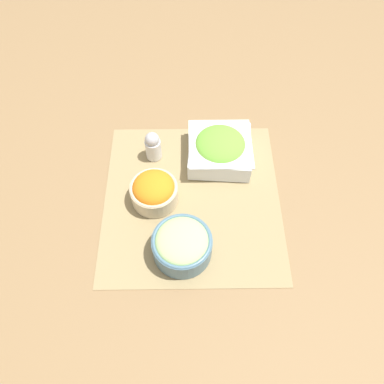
{
  "coord_description": "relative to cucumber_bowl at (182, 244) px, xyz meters",
  "views": [
    {
      "loc": [
        0.52,
        -0.01,
        0.86
      ],
      "look_at": [
        0.0,
        0.0,
        0.03
      ],
      "focal_mm": 35.0,
      "sensor_mm": 36.0,
      "label": 1
    }
  ],
  "objects": [
    {
      "name": "ground_plane",
      "position": [
        -0.15,
        0.03,
        -0.05
      ],
      "size": [
        3.0,
        3.0,
        0.0
      ],
      "primitive_type": "plane",
      "color": "olive"
    },
    {
      "name": "placemat",
      "position": [
        -0.15,
        0.03,
        -0.04
      ],
      "size": [
        0.49,
        0.47,
        0.0
      ],
      "color": "#937F56",
      "rests_on": "ground_plane"
    },
    {
      "name": "cucumber_bowl",
      "position": [
        0.0,
        0.0,
        0.0
      ],
      "size": [
        0.14,
        0.14,
        0.08
      ],
      "color": "slate",
      "rests_on": "placemat"
    },
    {
      "name": "lettuce_bowl",
      "position": [
        -0.29,
        0.1,
        -0.0
      ],
      "size": [
        0.18,
        0.18,
        0.08
      ],
      "color": "white",
      "rests_on": "placemat"
    },
    {
      "name": "carrot_bowl",
      "position": [
        -0.16,
        -0.07,
        -0.0
      ],
      "size": [
        0.12,
        0.12,
        0.08
      ],
      "color": "beige",
      "rests_on": "placemat"
    },
    {
      "name": "pepper_shaker",
      "position": [
        -0.3,
        -0.08,
        0.0
      ],
      "size": [
        0.04,
        0.04,
        0.09
      ],
      "color": "silver",
      "rests_on": "placemat"
    }
  ]
}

